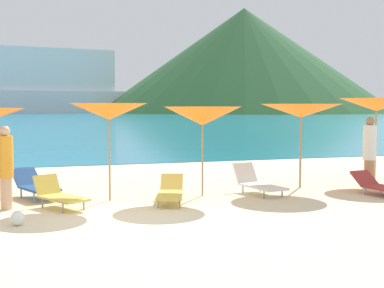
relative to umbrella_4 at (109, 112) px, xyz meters
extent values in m
cube|color=beige|center=(-0.14, 7.61, -2.18)|extent=(50.00, 100.00, 0.30)
cube|color=teal|center=(-0.14, 227.22, -2.02)|extent=(650.00, 440.00, 0.02)
cone|color=#235128|center=(65.95, 146.95, 14.63)|extent=(94.60, 94.60, 33.32)
cylinder|color=#9E7F59|center=(0.00, 0.00, -0.96)|extent=(0.04, 0.04, 2.13)
cone|color=orange|center=(0.00, 0.00, 0.00)|extent=(1.81, 1.81, 0.38)
sphere|color=#9E7F59|center=(0.00, 0.00, 0.13)|extent=(0.07, 0.07, 0.07)
cylinder|color=#9E7F59|center=(2.22, -0.03, -1.01)|extent=(0.04, 0.04, 2.03)
cone|color=orange|center=(2.22, -0.03, -0.11)|extent=(1.90, 1.90, 0.45)
sphere|color=#9E7F59|center=(2.22, -0.03, 0.03)|extent=(0.07, 0.07, 0.07)
cylinder|color=#9E7F59|center=(5.10, 0.41, -0.97)|extent=(0.06, 0.06, 2.12)
cone|color=orange|center=(5.10, 0.41, 0.00)|extent=(2.19, 2.19, 0.36)
sphere|color=#9E7F59|center=(5.10, 0.41, 0.12)|extent=(0.07, 0.07, 0.07)
cylinder|color=#9E7F59|center=(7.75, 0.84, -0.89)|extent=(0.05, 0.05, 2.28)
cone|color=orange|center=(7.75, 0.84, 0.17)|extent=(2.07, 2.07, 0.36)
sphere|color=#9E7F59|center=(7.75, 0.84, 0.29)|extent=(0.07, 0.07, 0.07)
cube|color=#D8BF4C|center=(1.17, -0.92, -1.82)|extent=(0.89, 1.29, 0.05)
cube|color=#D8BF4C|center=(1.42, -0.17, -1.65)|extent=(0.63, 0.58, 0.37)
cylinder|color=gray|center=(0.83, -1.19, -1.93)|extent=(0.04, 0.04, 0.19)
cylinder|color=gray|center=(1.27, -1.34, -1.93)|extent=(0.04, 0.04, 0.19)
cylinder|color=gray|center=(1.10, -0.41, -1.93)|extent=(0.04, 0.04, 0.19)
cylinder|color=gray|center=(1.53, -0.56, -1.93)|extent=(0.04, 0.04, 0.19)
cube|color=#D8BF4C|center=(-1.07, -0.73, -1.80)|extent=(1.05, 1.28, 0.05)
cube|color=#D8BF4C|center=(-1.39, -0.14, -1.59)|extent=(0.61, 0.48, 0.44)
cylinder|color=gray|center=(-1.13, -1.17, -1.93)|extent=(0.04, 0.04, 0.21)
cylinder|color=gray|center=(-0.69, -0.93, -1.93)|extent=(0.04, 0.04, 0.21)
cylinder|color=gray|center=(-1.50, -0.46, -1.93)|extent=(0.04, 0.04, 0.21)
cylinder|color=gray|center=(-1.06, -0.23, -1.93)|extent=(0.04, 0.04, 0.21)
cube|color=white|center=(3.66, -0.38, -1.82)|extent=(0.82, 1.38, 0.05)
cube|color=white|center=(3.52, 0.41, -1.58)|extent=(0.63, 0.43, 0.51)
cylinder|color=gray|center=(3.47, -0.83, -1.94)|extent=(0.04, 0.04, 0.18)
cylinder|color=gray|center=(3.98, -0.75, -1.94)|extent=(0.04, 0.04, 0.18)
cylinder|color=gray|center=(3.32, 0.06, -1.94)|extent=(0.04, 0.04, 0.18)
cylinder|color=gray|center=(3.83, 0.15, -1.94)|extent=(0.04, 0.04, 0.18)
cube|color=#A53333|center=(6.28, -0.71, -1.68)|extent=(0.64, 0.52, 0.35)
cylinder|color=gray|center=(6.07, -1.07, -1.94)|extent=(0.04, 0.04, 0.17)
cylinder|color=gray|center=(6.59, -1.00, -1.94)|extent=(0.04, 0.04, 0.17)
cube|color=#1E478C|center=(-1.53, 0.65, -1.77)|extent=(0.98, 1.23, 0.05)
cube|color=#1E478C|center=(-1.82, 1.36, -1.59)|extent=(0.74, 0.68, 0.41)
cylinder|color=gray|center=(-1.66, 0.24, -1.91)|extent=(0.04, 0.04, 0.23)
cylinder|color=gray|center=(-1.16, 0.44, -1.91)|extent=(0.04, 0.04, 0.23)
cylinder|color=gray|center=(-1.94, 0.94, -1.91)|extent=(0.04, 0.04, 0.23)
cylinder|color=gray|center=(-1.44, 1.14, -1.91)|extent=(0.04, 0.04, 0.23)
cylinder|color=#DBAA84|center=(-2.22, -0.40, -1.69)|extent=(0.24, 0.24, 0.67)
cylinder|color=orange|center=(-2.22, -0.40, -0.92)|extent=(0.32, 0.32, 0.87)
sphere|color=#DBAA84|center=(-2.22, -0.40, -0.39)|extent=(0.22, 0.22, 0.22)
cylinder|color=#A3704C|center=(6.97, 0.03, -1.67)|extent=(0.26, 0.26, 0.72)
cylinder|color=white|center=(6.97, 0.03, -0.85)|extent=(0.35, 0.35, 0.93)
sphere|color=#A3704C|center=(6.97, 0.03, -0.28)|extent=(0.23, 0.23, 0.23)
sphere|color=white|center=(-1.98, -2.03, -1.90)|extent=(0.26, 0.26, 0.26)
cube|color=white|center=(-1.92, 147.36, 1.18)|extent=(69.59, 20.05, 6.38)
cube|color=white|center=(-1.92, 147.36, 10.47)|extent=(52.29, 15.73, 12.19)
camera|label=1|loc=(-1.82, -11.99, 0.14)|focal=49.59mm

